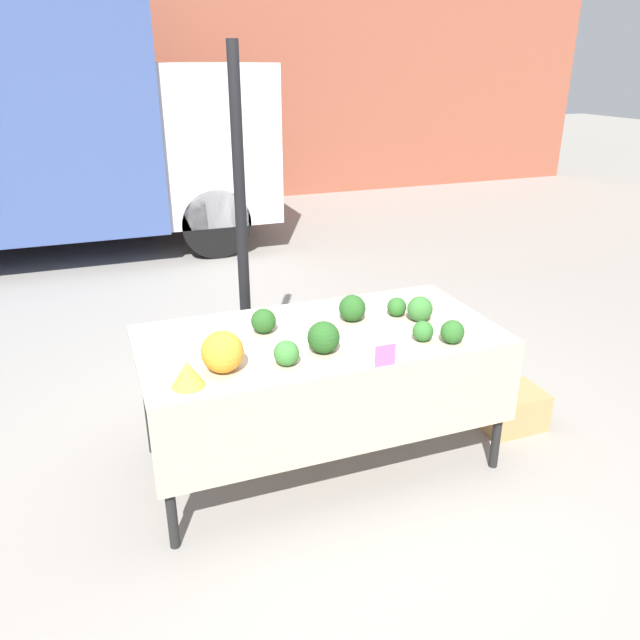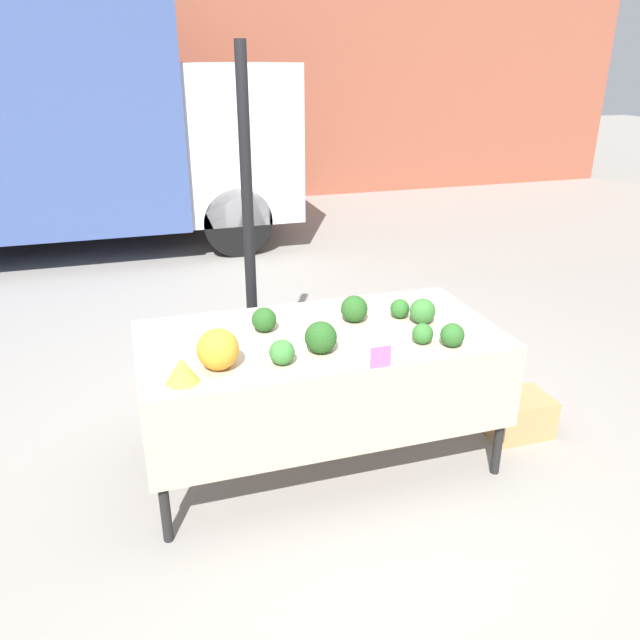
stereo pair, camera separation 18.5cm
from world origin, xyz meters
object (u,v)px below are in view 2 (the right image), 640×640
object	(u,v)px
parked_truck	(52,122)
price_sign	(381,357)
produce_crate	(517,415)
orange_cauliflower	(218,349)

from	to	relation	value
parked_truck	price_sign	world-z (taller)	parked_truck
price_sign	produce_crate	bearing A→B (deg)	18.77
price_sign	produce_crate	distance (m)	1.39
parked_truck	price_sign	size ratio (longest dim) A/B	46.18
produce_crate	parked_truck	bearing A→B (deg)	118.81
orange_cauliflower	produce_crate	world-z (taller)	orange_cauliflower
orange_cauliflower	price_sign	size ratio (longest dim) A/B	1.81
orange_cauliflower	price_sign	xyz separation A→B (m)	(0.75, -0.22, -0.05)
parked_truck	produce_crate	distance (m)	6.21
parked_truck	orange_cauliflower	size ratio (longest dim) A/B	25.58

